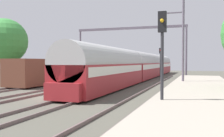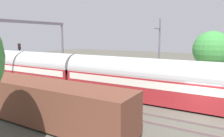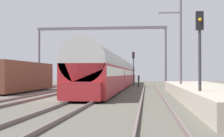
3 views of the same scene
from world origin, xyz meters
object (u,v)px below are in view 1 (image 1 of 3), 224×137
Objects in this scene: freight_car at (51,71)px; railway_signal_far at (160,58)px; passenger_train at (144,66)px; person_crossing at (162,72)px; railway_signal_near at (162,50)px; catenary_gantry at (130,40)px.

railway_signal_far is (10.31, 16.32, 1.65)m from freight_car.
passenger_train is 4.36m from railway_signal_far.
person_crossing is at bearing 48.38° from freight_car.
catenary_gantry is (-8.45, 26.47, 2.88)m from railway_signal_near.
railway_signal_near is at bearing -81.83° from railway_signal_far.
freight_car is 16.77m from person_crossing.
passenger_train is at bearing -117.11° from railway_signal_far.
passenger_train reaches higher than person_crossing.
passenger_train is 3.78× the size of freight_car.
passenger_train is 10.15× the size of railway_signal_far.
person_crossing is (2.75, -0.04, -0.94)m from passenger_train.
railway_signal_far reaches higher than railway_signal_near.
railway_signal_far is at bearing 98.17° from railway_signal_near.
railway_signal_near reaches higher than passenger_train.
railway_signal_near is 0.28× the size of catenary_gantry.
railway_signal_far is (1.92, 3.75, 1.14)m from passenger_train.
freight_car is at bearing -122.28° from railway_signal_far.
person_crossing is at bearing -77.59° from railway_signal_far.
catenary_gantry is at bearing 107.70° from railway_signal_near.
railway_signal_near is 27.93m from catenary_gantry.
catenary_gantry reaches higher than passenger_train.
person_crossing is 0.36× the size of railway_signal_far.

